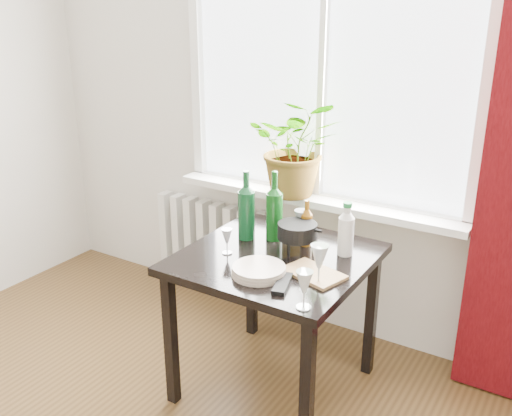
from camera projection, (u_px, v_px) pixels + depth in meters
The scene contains 18 objects.
window at pixel (325, 56), 2.99m from camera, with size 1.72×0.08×1.62m.
windowsill at pixel (314, 199), 3.20m from camera, with size 1.72×0.20×0.04m.
radiator at pixel (211, 242), 3.75m from camera, with size 0.80×0.10×0.55m.
table at pixel (276, 272), 2.73m from camera, with size 0.85×0.85×0.74m.
potted_plant at pixel (297, 147), 3.12m from camera, with size 0.49×0.43×0.55m, color #366C1D.
wine_bottle_left at pixel (246, 204), 2.83m from camera, with size 0.08×0.08×0.36m, color #0B3B1A, non-canonical shape.
wine_bottle_right at pixel (274, 205), 2.82m from camera, with size 0.08×0.08×0.36m, color #0D4312, non-canonical shape.
bottle_amber at pixel (307, 223), 2.77m from camera, with size 0.06×0.06×0.23m, color brown, non-canonical shape.
cleaning_bottle at pixel (346, 229), 2.67m from camera, with size 0.07×0.07×0.26m, color silver, non-canonical shape.
wineglass_front_right at pixel (319, 264), 2.40m from camera, with size 0.08×0.08×0.18m, color silver, non-canonical shape.
wineglass_far_right at pixel (304, 289), 2.21m from camera, with size 0.07×0.07×0.16m, color silver, non-canonical shape.
wineglass_back_center at pixel (302, 226), 2.81m from camera, with size 0.08×0.08×0.18m, color #AFB9BD, non-canonical shape.
wineglass_back_left at pixel (275, 211), 3.03m from camera, with size 0.07×0.07×0.17m, color silver, non-canonical shape.
wineglass_front_left at pixel (227, 241), 2.70m from camera, with size 0.05×0.05×0.13m, color #B2B6BF, non-canonical shape.
plate_stack at pixel (259, 270), 2.50m from camera, with size 0.25×0.25×0.04m, color beige.
fondue_pot at pixel (297, 238), 2.71m from camera, with size 0.22×0.19×0.15m, color black, non-canonical shape.
tv_remote at pixel (283, 284), 2.41m from camera, with size 0.05×0.19×0.02m, color black.
cutting_board at pixel (313, 273), 2.51m from camera, with size 0.26×0.17×0.01m, color #A67D4B.
Camera 1 is at (1.32, -0.59, 1.88)m, focal length 40.00 mm.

